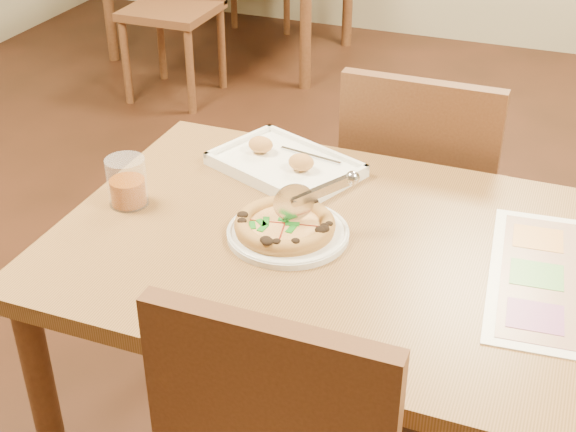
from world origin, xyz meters
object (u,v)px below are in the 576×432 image
(pizza_cutter, at_px, (313,195))
(dining_table, at_px, (359,280))
(appetizer_tray, at_px, (285,165))
(plate, at_px, (288,233))
(pizza, at_px, (285,225))
(chair_far, at_px, (421,182))
(glass_tumbler, at_px, (127,185))

(pizza_cutter, bearing_deg, dining_table, -43.49)
(appetizer_tray, bearing_deg, plate, -67.21)
(pizza, distance_m, appetizer_tray, 0.30)
(dining_table, relative_size, plate, 4.97)
(pizza, bearing_deg, plate, -9.10)
(chair_far, xyz_separation_m, glass_tumbler, (-0.55, -0.62, 0.20))
(pizza, height_order, pizza_cutter, pizza_cutter)
(glass_tumbler, bearing_deg, plate, 0.30)
(chair_far, xyz_separation_m, appetizer_tray, (-0.27, -0.34, 0.17))
(glass_tumbler, bearing_deg, chair_far, 48.62)
(chair_far, bearing_deg, pizza_cutter, 78.37)
(pizza_cutter, bearing_deg, plate, -165.94)
(chair_far, distance_m, appetizer_tray, 0.47)
(pizza_cutter, height_order, glass_tumbler, pizza_cutter)
(appetizer_tray, height_order, glass_tumbler, glass_tumbler)
(plate, height_order, pizza_cutter, pizza_cutter)
(chair_far, distance_m, pizza_cutter, 0.64)
(plate, distance_m, pizza_cutter, 0.10)
(plate, bearing_deg, dining_table, 5.92)
(dining_table, relative_size, appetizer_tray, 3.22)
(pizza_cutter, distance_m, glass_tumbler, 0.43)
(pizza_cutter, height_order, appetizer_tray, pizza_cutter)
(plate, relative_size, glass_tumbler, 2.32)
(chair_far, relative_size, glass_tumbler, 4.18)
(dining_table, relative_size, chair_far, 2.77)
(dining_table, height_order, appetizer_tray, appetizer_tray)
(appetizer_tray, distance_m, glass_tumbler, 0.39)
(pizza, distance_m, glass_tumbler, 0.38)
(dining_table, height_order, chair_far, chair_far)
(chair_far, xyz_separation_m, pizza, (-0.17, -0.62, 0.18))
(dining_table, xyz_separation_m, pizza, (-0.17, -0.02, 0.11))
(pizza_cutter, xyz_separation_m, glass_tumbler, (-0.43, -0.04, -0.04))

